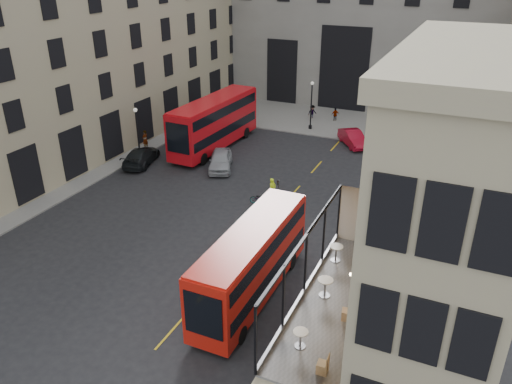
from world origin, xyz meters
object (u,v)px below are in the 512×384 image
at_px(pedestrian_d, 439,148).
at_px(cafe_table_near, 300,336).
at_px(pedestrian_a, 177,125).
at_px(cafe_chair_c, 361,287).
at_px(street_lamp_a, 138,140).
at_px(street_lamp_b, 311,109).
at_px(car_a, 221,160).
at_px(pedestrian_b, 312,112).
at_px(cafe_table_mid, 325,285).
at_px(cafe_chair_d, 373,265).
at_px(traffic_light_near, 278,198).
at_px(cafe_chair_a, 323,367).
at_px(car_c, 141,156).
at_px(traffic_light_far, 211,113).
at_px(bus_far, 215,121).
at_px(bus_near, 252,259).
at_px(car_b, 353,138).
at_px(cafe_chair_b, 347,314).
at_px(bicycle, 261,198).
at_px(cafe_table_far, 336,251).
at_px(pedestrian_e, 145,140).
at_px(pedestrian_c, 335,115).

distance_m(pedestrian_d, cafe_table_near, 34.53).
height_order(pedestrian_a, cafe_chair_c, cafe_chair_c).
xyz_separation_m(street_lamp_a, street_lamp_b, (11.00, 16.00, 0.00)).
xyz_separation_m(street_lamp_b, car_a, (-3.78, -13.90, -1.58)).
xyz_separation_m(pedestrian_b, cafe_table_mid, (12.88, -37.63, 4.29)).
distance_m(pedestrian_b, cafe_table_near, 43.10).
bearing_deg(cafe_chair_d, cafe_chair_c, -92.39).
relative_size(pedestrian_a, cafe_chair_d, 1.76).
bearing_deg(cafe_chair_d, traffic_light_near, 131.98).
bearing_deg(cafe_chair_a, car_c, 137.45).
bearing_deg(traffic_light_near, cafe_chair_c, -53.45).
distance_m(traffic_light_far, bus_far, 4.02).
relative_size(bus_near, pedestrian_b, 6.32).
relative_size(bus_far, car_b, 2.69).
bearing_deg(car_c, pedestrian_d, -167.18).
bearing_deg(pedestrian_a, street_lamp_a, -79.49).
relative_size(car_a, car_b, 1.02).
bearing_deg(car_c, street_lamp_a, 75.07).
xyz_separation_m(pedestrian_a, cafe_table_mid, (24.66, -26.91, 4.31)).
xyz_separation_m(cafe_chair_b, cafe_chair_d, (0.18, 3.75, 0.05)).
height_order(bicycle, cafe_table_far, cafe_table_far).
height_order(traffic_light_near, street_lamp_b, street_lamp_b).
relative_size(bicycle, pedestrian_a, 1.01).
bearing_deg(car_a, cafe_table_far, -71.58).
bearing_deg(cafe_table_far, pedestrian_e, 142.73).
bearing_deg(pedestrian_a, cafe_table_near, -51.45).
xyz_separation_m(street_lamp_a, pedestrian_c, (12.66, 20.03, -1.60)).
xyz_separation_m(traffic_light_far, pedestrian_d, (22.74, 3.13, -1.52)).
bearing_deg(pedestrian_d, cafe_table_near, 142.39).
relative_size(pedestrian_a, cafe_table_mid, 2.05).
height_order(cafe_table_near, cafe_table_far, cafe_table_far).
height_order(street_lamp_b, pedestrian_b, street_lamp_b).
height_order(street_lamp_a, street_lamp_b, same).
height_order(cafe_table_far, cafe_chair_c, cafe_chair_c).
distance_m(car_c, pedestrian_c, 23.61).
bearing_deg(cafe_chair_a, bicycle, 119.27).
bearing_deg(pedestrian_d, car_b, 56.40).
height_order(traffic_light_far, street_lamp_a, street_lamp_a).
height_order(street_lamp_b, pedestrian_d, street_lamp_b).
relative_size(street_lamp_a, cafe_table_near, 7.59).
bearing_deg(pedestrian_e, cafe_table_far, 56.49).
distance_m(pedestrian_b, pedestrian_c, 2.71).
relative_size(traffic_light_far, street_lamp_b, 0.71).
height_order(cafe_table_mid, cafe_chair_d, cafe_chair_d).
relative_size(bicycle, pedestrian_e, 0.88).
xyz_separation_m(street_lamp_a, cafe_chair_b, (24.08, -18.92, 2.44)).
bearing_deg(street_lamp_a, traffic_light_far, 78.69).
relative_size(car_b, cafe_chair_d, 4.95).
bearing_deg(cafe_table_mid, car_b, 101.54).
relative_size(pedestrian_b, pedestrian_e, 0.88).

